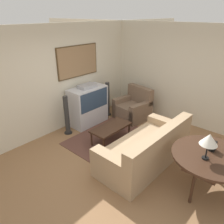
# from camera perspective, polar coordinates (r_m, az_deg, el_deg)

# --- Properties ---
(ground_plane) EXTENTS (12.00, 12.00, 0.00)m
(ground_plane) POSITION_cam_1_polar(r_m,az_deg,el_deg) (4.86, 1.75, -12.26)
(ground_plane) COLOR #8E6642
(wall_back) EXTENTS (12.00, 0.10, 2.70)m
(wall_back) POSITION_cam_1_polar(r_m,az_deg,el_deg) (5.72, -14.67, 8.00)
(wall_back) COLOR beige
(wall_back) RESTS_ON ground_plane
(wall_right) EXTENTS (0.06, 12.00, 2.70)m
(wall_right) POSITION_cam_1_polar(r_m,az_deg,el_deg) (6.35, 17.58, 9.18)
(wall_right) COLOR beige
(wall_right) RESTS_ON ground_plane
(area_rug) EXTENTS (2.00, 1.82, 0.01)m
(area_rug) POSITION_cam_1_polar(r_m,az_deg,el_deg) (5.48, 0.52, -7.49)
(area_rug) COLOR brown
(area_rug) RESTS_ON ground_plane
(tv) EXTENTS (1.07, 0.55, 1.15)m
(tv) POSITION_cam_1_polar(r_m,az_deg,el_deg) (6.14, -6.26, 1.75)
(tv) COLOR silver
(tv) RESTS_ON ground_plane
(couch) EXTENTS (2.17, 1.02, 0.89)m
(couch) POSITION_cam_1_polar(r_m,az_deg,el_deg) (4.66, 8.95, -9.72)
(couch) COLOR tan
(couch) RESTS_ON ground_plane
(armchair) EXTENTS (0.94, 0.99, 0.93)m
(armchair) POSITION_cam_1_polar(r_m,az_deg,el_deg) (6.53, 5.53, 0.93)
(armchair) COLOR brown
(armchair) RESTS_ON ground_plane
(coffee_table) EXTENTS (1.03, 0.50, 0.40)m
(coffee_table) POSITION_cam_1_polar(r_m,az_deg,el_deg) (5.30, -0.27, -4.24)
(coffee_table) COLOR #3D2619
(coffee_table) RESTS_ON ground_plane
(console_table) EXTENTS (1.30, 1.30, 0.75)m
(console_table) POSITION_cam_1_polar(r_m,az_deg,el_deg) (4.09, 24.43, -10.89)
(console_table) COLOR #3D2619
(console_table) RESTS_ON ground_plane
(table_lamp) EXTENTS (0.28, 0.28, 0.46)m
(table_lamp) POSITION_cam_1_polar(r_m,az_deg,el_deg) (3.75, 24.03, -6.65)
(table_lamp) COLOR black
(table_lamp) RESTS_ON console_table
(mantel_clock) EXTENTS (0.13, 0.10, 0.16)m
(mantel_clock) POSITION_cam_1_polar(r_m,az_deg,el_deg) (4.16, 24.88, -8.08)
(mantel_clock) COLOR black
(mantel_clock) RESTS_ON console_table
(speaker_tower_left) EXTENTS (0.21, 0.21, 1.03)m
(speaker_tower_left) POSITION_cam_1_polar(r_m,az_deg,el_deg) (5.71, -11.72, -1.10)
(speaker_tower_left) COLOR black
(speaker_tower_left) RESTS_ON ground_plane
(speaker_tower_right) EXTENTS (0.21, 0.21, 1.03)m
(speaker_tower_right) POSITION_cam_1_polar(r_m,az_deg,el_deg) (6.64, -1.19, 3.19)
(speaker_tower_right) COLOR black
(speaker_tower_right) RESTS_ON ground_plane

